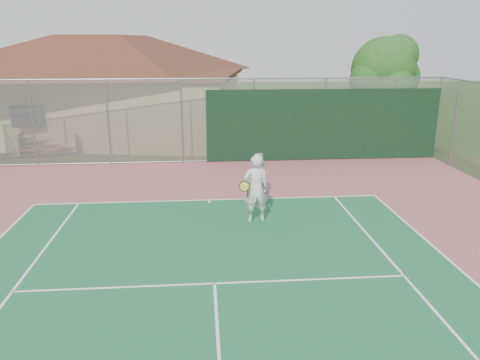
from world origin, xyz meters
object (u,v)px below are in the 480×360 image
bleachers (48,142)px  tree (385,72)px  clubhouse (106,76)px  player_white_front (256,189)px  player_grey_back (257,177)px

bleachers → tree: bearing=-7.5°
clubhouse → player_white_front: clubhouse is taller
bleachers → tree: tree is taller
clubhouse → bleachers: bearing=-107.3°
tree → player_white_front: (-7.83, -11.12, -2.53)m
clubhouse → player_grey_back: bearing=-50.7°
tree → player_white_front: tree is taller
clubhouse → tree: clubhouse is taller
clubhouse → tree: bearing=-0.1°
clubhouse → player_white_front: bearing=-55.2°
clubhouse → player_grey_back: size_ratio=10.29×
player_grey_back → bleachers: bearing=-70.7°
clubhouse → player_white_front: size_ratio=8.21×
clubhouse → player_grey_back: (6.72, -11.59, -2.42)m
bleachers → player_white_front: player_white_front is taller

